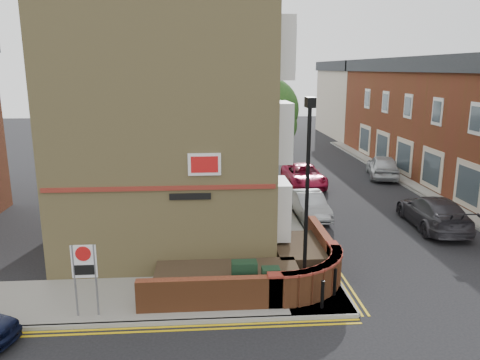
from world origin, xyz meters
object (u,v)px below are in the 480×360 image
lamppost (307,199)px  zone_sign (84,267)px  silver_car_near (309,205)px  utility_cabinet_large (244,279)px

lamppost → zone_sign: lamppost is taller
lamppost → silver_car_near: bearing=76.5°
silver_car_near → zone_sign: bearing=-136.5°
lamppost → silver_car_near: 9.16m
silver_car_near → utility_cabinet_large: bearing=-118.4°
utility_cabinet_large → silver_car_near: utility_cabinet_large is taller
lamppost → zone_sign: (-6.60, -0.70, -1.70)m
lamppost → utility_cabinet_large: size_ratio=5.25×
lamppost → utility_cabinet_large: bearing=177.0°
zone_sign → silver_car_near: zone_sign is taller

